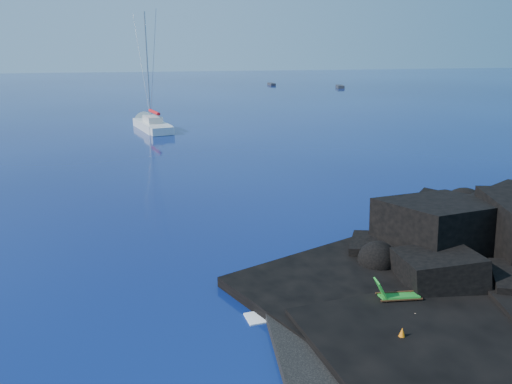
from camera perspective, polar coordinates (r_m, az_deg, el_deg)
ground at (r=17.36m, az=1.79°, el=-18.78°), size 400.00×400.00×0.00m
beach at (r=19.22m, az=14.94°, el=-15.57°), size 9.08×6.86×0.70m
surf_foam at (r=22.94m, az=10.77°, el=-9.78°), size 10.00×8.00×0.06m
sailboat at (r=64.10m, az=-11.78°, el=7.01°), size 5.63×13.70×14.06m
deck_chair at (r=20.33m, az=16.06°, el=-10.78°), size 1.79×0.95×1.17m
towel at (r=19.40m, az=16.72°, el=-14.11°), size 2.22×1.47×0.05m
sunbather at (r=19.33m, az=16.75°, el=-13.74°), size 1.84×0.89×0.24m
marker_cone at (r=18.07m, az=16.32°, el=-15.49°), size 0.52×0.52×0.60m
distant_boat_a at (r=136.70m, az=1.79°, el=12.11°), size 1.39×4.26×0.57m
distant_boat_b at (r=129.27m, az=9.57°, el=11.66°), size 2.65×5.13×0.65m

